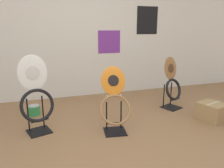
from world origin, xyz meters
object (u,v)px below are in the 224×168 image
at_px(toilet_seat_display_white_plain, 36,97).
at_px(storage_box, 212,111).
at_px(paint_can, 34,110).
at_px(toilet_seat_display_orange_sun, 115,101).
at_px(toilet_seat_display_woodgrain, 172,86).

height_order(toilet_seat_display_white_plain, storage_box, toilet_seat_display_white_plain).
relative_size(toilet_seat_display_white_plain, storage_box, 2.30).
bearing_deg(paint_can, toilet_seat_display_orange_sun, -41.93).
bearing_deg(toilet_seat_display_orange_sun, paint_can, 138.07).
bearing_deg(toilet_seat_display_orange_sun, toilet_seat_display_woodgrain, 23.31).
relative_size(paint_can, storage_box, 0.42).
xyz_separation_m(paint_can, storage_box, (2.52, -1.03, 0.05)).
height_order(toilet_seat_display_woodgrain, toilet_seat_display_orange_sun, toilet_seat_display_woodgrain).
distance_m(toilet_seat_display_woodgrain, paint_can, 2.28).
relative_size(toilet_seat_display_white_plain, paint_can, 5.45).
relative_size(toilet_seat_display_woodgrain, paint_can, 4.68).
bearing_deg(toilet_seat_display_orange_sun, toilet_seat_display_white_plain, 163.67).
bearing_deg(paint_can, toilet_seat_display_white_plain, -84.06).
distance_m(toilet_seat_display_orange_sun, paint_can, 1.42).
height_order(paint_can, storage_box, storage_box).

